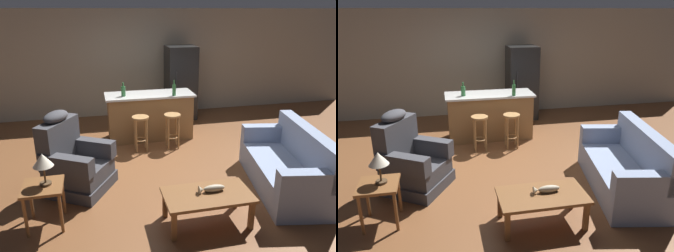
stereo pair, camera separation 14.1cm
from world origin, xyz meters
TOP-DOWN VIEW (x-y plane):
  - ground_plane at (0.00, 0.00)m, footprint 12.00×12.00m
  - back_wall at (0.00, 3.12)m, footprint 12.00×0.05m
  - coffee_table at (0.18, -1.74)m, footprint 1.10×0.60m
  - fish_figurine at (0.24, -1.71)m, footprint 0.34×0.10m
  - couch at (1.66, -1.16)m, footprint 1.18×2.02m
  - recliner_near_lamp at (-1.47, -0.47)m, footprint 1.15×1.15m
  - end_table at (-1.80, -1.33)m, footprint 0.48×0.48m
  - table_lamp at (-1.76, -1.31)m, footprint 0.24×0.24m
  - kitchen_island at (0.00, 1.35)m, footprint 1.80×0.70m
  - bar_stool_left at (-0.29, 0.72)m, footprint 0.32×0.32m
  - bar_stool_right at (0.33, 0.72)m, footprint 0.32×0.32m
  - refrigerator at (0.99, 2.55)m, footprint 0.70×0.69m
  - bottle_tall_green at (0.46, 1.10)m, footprint 0.07×0.07m
  - bottle_short_amber at (-0.53, 1.27)m, footprint 0.09×0.09m

SIDE VIEW (x-z plane):
  - ground_plane at x=0.00m, z-range 0.00..0.00m
  - couch at x=1.66m, z-range -0.13..0.81m
  - coffee_table at x=0.18m, z-range 0.15..0.57m
  - recliner_near_lamp at x=-1.47m, z-range -0.18..1.02m
  - end_table at x=-1.80m, z-range 0.18..0.74m
  - fish_figurine at x=0.24m, z-range 0.41..0.51m
  - bar_stool_left at x=-0.29m, z-range 0.13..0.81m
  - bar_stool_right at x=0.33m, z-range 0.13..0.81m
  - kitchen_island at x=0.00m, z-range 0.00..0.95m
  - table_lamp at x=-1.76m, z-range 0.66..1.07m
  - refrigerator at x=0.99m, z-range 0.00..1.76m
  - bottle_short_amber at x=-0.53m, z-range 0.92..1.19m
  - bottle_tall_green at x=0.46m, z-range 0.91..1.22m
  - back_wall at x=0.00m, z-range 0.00..2.60m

